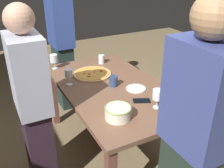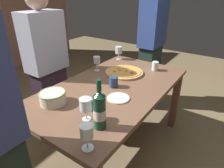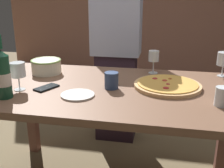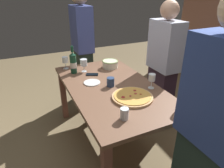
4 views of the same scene
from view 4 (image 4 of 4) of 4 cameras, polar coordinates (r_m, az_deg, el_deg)
The scene contains 16 objects.
ground_plane at distance 2.58m, azimuth -0.00°, elevation -15.60°, with size 8.00×8.00×0.00m, color olive.
dining_table at distance 2.20m, azimuth -0.00°, elevation -2.68°, with size 1.60×0.90×0.75m.
pizza at distance 1.93m, azimuth 5.80°, elevation -3.61°, with size 0.39×0.39×0.03m.
serving_bowl at distance 2.64m, azimuth -0.52°, elevation 5.75°, with size 0.21×0.21×0.10m.
wine_bottle at distance 2.49m, azimuth -10.93°, elevation 5.92°, with size 0.08×0.08×0.34m.
wine_glass_near_pizza at distance 2.65m, azimuth -13.14°, elevation 6.53°, with size 0.07×0.07×0.16m.
wine_glass_by_bottle at distance 2.51m, azimuth -8.00°, elevation 5.90°, with size 0.08×0.08×0.16m.
wine_glass_far_left at distance 1.81m, azimuth 19.91°, elevation -3.61°, with size 0.08×0.08×0.16m.
wine_glass_far_right at distance 2.11m, azimuth 11.24°, elevation 1.70°, with size 0.07×0.07×0.16m.
cup_amber at distance 1.62m, azimuth 3.52°, elevation -8.40°, with size 0.07×0.07×0.10m, color white.
cup_ceramic at distance 2.13m, azimuth -0.38°, elevation 0.55°, with size 0.08×0.08×0.10m, color navy.
side_plate at distance 2.23m, azimuth -5.68°, elevation 0.40°, with size 0.18×0.18×0.01m, color white.
cell_phone at distance 2.44m, azimuth -5.65°, elevation 2.71°, with size 0.07×0.14×0.01m, color black.
person_host at distance 2.61m, azimuth 14.23°, elevation 4.65°, with size 0.40×0.24×1.59m.
person_guest_left at distance 3.07m, azimuth -8.26°, elevation 9.92°, with size 0.39×0.24×1.72m.
person_guest_right at distance 1.40m, azimuth 26.22°, elevation -13.11°, with size 0.41×0.24×1.74m.
Camera 4 is at (1.75, -0.82, 1.71)m, focal length 32.30 mm.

